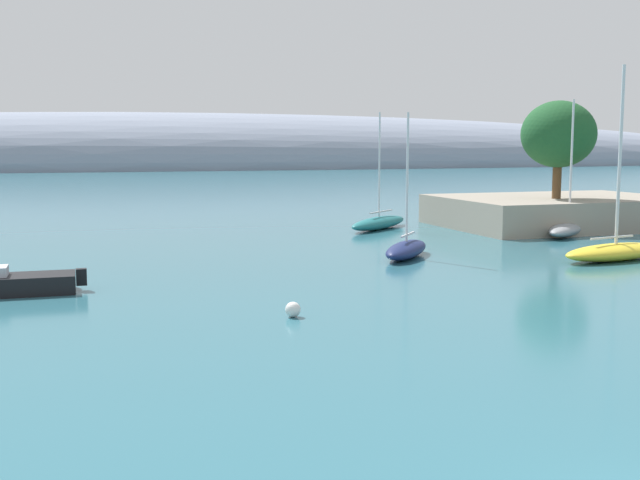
# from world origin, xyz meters

# --- Properties ---
(shore_outcrop) EXTENTS (17.30, 12.44, 2.22)m
(shore_outcrop) POSITION_xyz_m (26.26, 40.98, 1.11)
(shore_outcrop) COLOR gray
(shore_outcrop) RESTS_ON ground
(tree_clump_shore) EXTENTS (5.32, 5.32, 7.03)m
(tree_clump_shore) POSITION_xyz_m (24.82, 39.37, 6.83)
(tree_clump_shore) COLOR brown
(tree_clump_shore) RESTS_ON shore_outcrop
(distant_ridge) EXTENTS (378.89, 51.98, 28.59)m
(distant_ridge) POSITION_xyz_m (24.34, 197.13, 0.00)
(distant_ridge) COLOR gray
(distant_ridge) RESTS_ON ground
(sailboat_teal_near_shore) EXTENTS (6.96, 6.34, 8.41)m
(sailboat_teal_near_shore) POSITION_xyz_m (12.61, 43.39, 0.50)
(sailboat_teal_near_shore) COLOR #1E6B70
(sailboat_teal_near_shore) RESTS_ON water
(sailboat_grey_mid_mooring) EXTENTS (7.27, 6.78, 9.12)m
(sailboat_grey_mid_mooring) POSITION_xyz_m (23.43, 35.84, 0.55)
(sailboat_grey_mid_mooring) COLOR gray
(sailboat_grey_mid_mooring) RESTS_ON water
(sailboat_yellow_outer_mooring) EXTENTS (7.37, 3.48, 10.23)m
(sailboat_yellow_outer_mooring) POSITION_xyz_m (18.64, 25.15, 0.55)
(sailboat_yellow_outer_mooring) COLOR yellow
(sailboat_yellow_outer_mooring) RESTS_ON water
(sailboat_navy_end_of_line) EXTENTS (4.93, 5.46, 7.83)m
(sailboat_navy_end_of_line) POSITION_xyz_m (8.43, 29.46, 0.50)
(sailboat_navy_end_of_line) COLOR navy
(sailboat_navy_end_of_line) RESTS_ON water
(motorboat_black_foreground) EXTENTS (5.47, 2.10, 1.18)m
(motorboat_black_foreground) POSITION_xyz_m (-11.34, 25.04, 0.43)
(motorboat_black_foreground) COLOR black
(motorboat_black_foreground) RESTS_ON water
(mooring_buoy_white) EXTENTS (0.56, 0.56, 0.56)m
(mooring_buoy_white) POSITION_xyz_m (-1.56, 17.27, 0.28)
(mooring_buoy_white) COLOR silver
(mooring_buoy_white) RESTS_ON water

